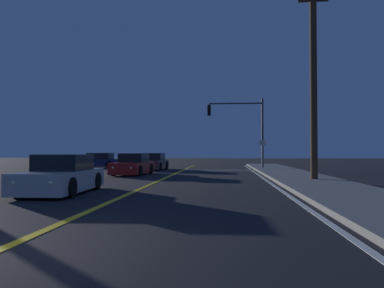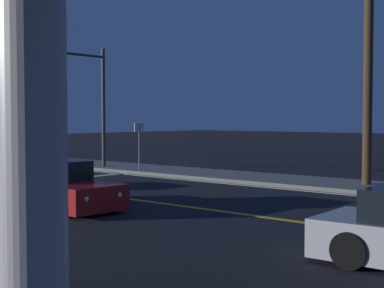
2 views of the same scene
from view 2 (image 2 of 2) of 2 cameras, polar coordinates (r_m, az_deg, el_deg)
sidewalk_right at (r=21.16m, az=17.64°, el=-4.19°), size 3.20×45.44×0.15m
lane_line_center at (r=14.87m, az=6.85°, el=-7.21°), size 0.20×42.91×0.01m
lane_line_edge_right at (r=19.48m, az=15.54°, el=-4.95°), size 0.16×42.91×0.01m
stop_bar at (r=24.50m, az=-11.61°, el=-3.37°), size 5.57×0.50×0.01m
car_far_approaching_red at (r=16.54m, az=-13.48°, el=-4.25°), size 1.98×4.33×1.34m
traffic_signal_near_right at (r=27.39m, az=-11.52°, el=5.61°), size 4.69×0.28×5.92m
utility_pole_right at (r=21.60m, az=17.22°, el=9.61°), size 1.70×0.33×10.11m
street_sign_corner at (r=26.17m, az=-5.30°, el=0.54°), size 0.56×0.06×2.36m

